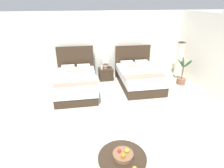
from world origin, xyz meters
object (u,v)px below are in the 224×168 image
object	(u,v)px
table_lamp	(105,62)
floor_lamp_corner	(179,60)
nightstand	(106,74)
fruit_bowl	(123,154)
potted_palm	(182,77)
bed_near_window	(76,82)
coffee_table	(122,161)
bed_near_corner	(139,77)
vase	(102,67)

from	to	relation	value
table_lamp	floor_lamp_corner	xyz separation A→B (m)	(2.96, -0.31, -0.01)
nightstand	fruit_bowl	xyz separation A→B (m)	(-0.47, -4.44, 0.26)
floor_lamp_corner	potted_palm	world-z (taller)	floor_lamp_corner
bed_near_window	potted_palm	bearing A→B (deg)	-3.29
coffee_table	floor_lamp_corner	size ratio (longest dim) A/B	0.59
bed_near_corner	floor_lamp_corner	distance (m)	1.97
vase	fruit_bowl	size ratio (longest dim) A/B	0.37
table_lamp	potted_palm	xyz separation A→B (m)	(2.72, -1.04, -0.45)
nightstand	potted_palm	xyz separation A→B (m)	(2.72, -1.02, 0.04)
bed_near_corner	coffee_table	distance (m)	3.97
table_lamp	bed_near_corner	bearing A→B (deg)	-36.99
floor_lamp_corner	potted_palm	bearing A→B (deg)	-107.98
vase	coffee_table	xyz separation A→B (m)	(-0.33, -4.40, -0.19)
bed_near_corner	floor_lamp_corner	world-z (taller)	floor_lamp_corner
floor_lamp_corner	fruit_bowl	bearing A→B (deg)	-129.55
potted_palm	table_lamp	bearing A→B (deg)	159.04
bed_near_corner	vase	bearing A→B (deg)	148.63
nightstand	vase	xyz separation A→B (m)	(-0.16, -0.04, 0.30)
potted_palm	bed_near_window	bearing A→B (deg)	176.71
bed_near_window	table_lamp	world-z (taller)	bed_near_window
vase	potted_palm	world-z (taller)	potted_palm
vase	coffee_table	distance (m)	4.42
bed_near_window	floor_lamp_corner	size ratio (longest dim) A/B	1.58
bed_near_window	nightstand	xyz separation A→B (m)	(1.17, 0.80, -0.09)
vase	table_lamp	bearing A→B (deg)	20.47
floor_lamp_corner	nightstand	bearing A→B (deg)	174.43
nightstand	coffee_table	xyz separation A→B (m)	(-0.49, -4.44, 0.11)
bed_near_window	vase	distance (m)	1.28
potted_palm	vase	bearing A→B (deg)	161.17
vase	potted_palm	bearing A→B (deg)	-18.83
fruit_bowl	nightstand	bearing A→B (deg)	83.93
bed_near_corner	potted_palm	bearing A→B (deg)	-7.52
nightstand	vase	bearing A→B (deg)	-166.04
bed_near_window	floor_lamp_corner	xyz separation A→B (m)	(4.13, 0.51, 0.40)
table_lamp	coffee_table	size ratio (longest dim) A/B	0.50
potted_palm	coffee_table	bearing A→B (deg)	-133.14
bed_near_window	coffee_table	bearing A→B (deg)	-79.36
table_lamp	fruit_bowl	distance (m)	4.49
coffee_table	potted_palm	size ratio (longest dim) A/B	0.83
vase	floor_lamp_corner	distance (m)	3.13
bed_near_window	coffee_table	xyz separation A→B (m)	(0.68, -3.65, 0.02)
floor_lamp_corner	table_lamp	bearing A→B (deg)	174.05
bed_near_corner	bed_near_window	bearing A→B (deg)	179.74
bed_near_window	potted_palm	size ratio (longest dim) A/B	2.22
table_lamp	potted_palm	distance (m)	2.95
coffee_table	fruit_bowl	bearing A→B (deg)	9.51
table_lamp	bed_near_window	bearing A→B (deg)	-145.06
coffee_table	fruit_bowl	size ratio (longest dim) A/B	2.33
bed_near_corner	coffee_table	world-z (taller)	bed_near_corner
nightstand	vase	size ratio (longest dim) A/B	3.97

